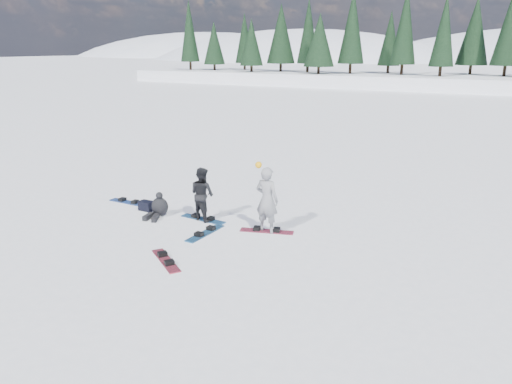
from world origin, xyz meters
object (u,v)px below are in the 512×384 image
snowboarder_woman (267,200)px  snowboard_loose_b (166,261)px  snowboard_loose_a (205,233)px  snowboarder_man (202,194)px  seated_rider (159,207)px  gear_bag (146,206)px  snowboard_loose_c (129,202)px

snowboarder_woman → snowboard_loose_b: size_ratio=1.34×
snowboard_loose_b → snowboard_loose_a: size_ratio=1.00×
snowboarder_man → snowboard_loose_b: size_ratio=1.07×
seated_rider → snowboard_loose_b: seated_rider is taller
snowboard_loose_a → snowboarder_woman: bearing=-54.2°
gear_bag → snowboarder_man: bearing=2.7°
snowboarder_woman → snowboarder_man: (-2.14, 0.02, -0.14)m
snowboard_loose_c → snowboarder_man: bearing=-3.0°
seated_rider → snowboarder_man: bearing=-3.3°
snowboard_loose_b → gear_bag: bearing=171.5°
snowboard_loose_c → snowboard_loose_b: bearing=-37.2°
snowboard_loose_b → snowboarder_man: bearing=142.1°
seated_rider → snowboard_loose_c: 1.85m
seated_rider → snowboard_loose_b: 3.43m
snowboard_loose_b → snowboard_loose_c: (-3.97, 3.17, 0.00)m
snowboard_loose_b → snowboard_loose_a: bearing=130.4°
snowboarder_man → snowboard_loose_b: (0.87, -2.93, -0.79)m
gear_bag → snowboard_loose_a: bearing=-17.3°
seated_rider → snowboard_loose_b: size_ratio=0.63×
seated_rider → snowboard_loose_a: size_ratio=0.63×
snowboarder_man → gear_bag: (-2.06, -0.10, -0.65)m
snowboarder_man → snowboarder_woman: bearing=-166.9°
snowboarder_woman → seated_rider: size_ratio=2.12×
gear_bag → snowboard_loose_c: bearing=161.9°
snowboarder_woman → snowboard_loose_a: (-1.44, -0.93, -0.93)m
snowboarder_man → snowboard_loose_b: snowboarder_man is taller
snowboard_loose_a → seated_rider: bearing=76.3°
snowboard_loose_b → snowboarder_woman: bearing=102.0°
gear_bag → snowboard_loose_a: (2.77, -0.86, -0.14)m
seated_rider → snowboard_loose_c: seated_rider is taller
snowboarder_man → snowboard_loose_a: (0.70, -0.96, -0.79)m
gear_bag → snowboard_loose_a: gear_bag is taller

